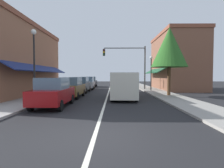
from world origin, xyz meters
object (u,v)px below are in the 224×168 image
at_px(parked_car_nearest_left, 53,93).
at_px(street_lamp_left_near, 34,54).
at_px(parked_car_far_left, 88,83).
at_px(parked_car_third_left, 81,85).
at_px(traffic_signal_mast_arm, 130,60).
at_px(parked_car_distant_left, 91,82).
at_px(van_in_lane, 123,85).
at_px(tree_right_near, 169,47).
at_px(street_lamp_right_mid, 151,67).
at_px(parked_car_second_left, 71,88).

xyz_separation_m(parked_car_nearest_left, street_lamp_left_near, (-1.92, 1.85, 2.54)).
distance_m(parked_car_far_left, street_lamp_left_near, 13.02).
xyz_separation_m(parked_car_third_left, traffic_signal_mast_arm, (5.97, 4.18, 3.17)).
distance_m(parked_car_nearest_left, parked_car_far_left, 14.47).
relative_size(parked_car_third_left, parked_car_distant_left, 1.00).
height_order(van_in_lane, traffic_signal_mast_arm, traffic_signal_mast_arm).
height_order(parked_car_distant_left, tree_right_near, tree_right_near).
xyz_separation_m(parked_car_far_left, street_lamp_left_near, (-1.93, -12.62, 2.54)).
xyz_separation_m(street_lamp_left_near, tree_right_near, (10.62, 4.01, 1.05)).
height_order(parked_car_distant_left, van_in_lane, van_in_lane).
bearing_deg(parked_car_nearest_left, parked_car_distant_left, 90.20).
height_order(parked_car_nearest_left, street_lamp_left_near, street_lamp_left_near).
bearing_deg(parked_car_nearest_left, van_in_lane, 41.03).
xyz_separation_m(parked_car_nearest_left, tree_right_near, (8.69, 5.86, 3.59)).
bearing_deg(street_lamp_right_mid, street_lamp_left_near, -137.08).
bearing_deg(street_lamp_left_near, street_lamp_right_mid, 42.92).
height_order(parked_car_far_left, van_in_lane, van_in_lane).
bearing_deg(parked_car_distant_left, street_lamp_right_mid, -47.85).
xyz_separation_m(parked_car_far_left, tree_right_near, (8.69, -8.62, 3.59)).
xyz_separation_m(parked_car_third_left, tree_right_near, (8.79, -3.79, 3.59)).
distance_m(parked_car_third_left, tree_right_near, 10.22).
xyz_separation_m(parked_car_distant_left, tree_right_near, (8.92, -14.41, 3.59)).
xyz_separation_m(parked_car_nearest_left, parked_car_far_left, (0.01, 14.47, 0.00)).
xyz_separation_m(parked_car_second_left, street_lamp_right_mid, (8.16, 6.46, 2.04)).
bearing_deg(tree_right_near, parked_car_second_left, -172.74).
bearing_deg(parked_car_second_left, traffic_signal_mast_arm, 58.02).
bearing_deg(street_lamp_right_mid, parked_car_third_left, -169.23).
bearing_deg(parked_car_nearest_left, parked_car_far_left, 89.53).
distance_m(parked_car_nearest_left, parked_car_third_left, 9.65).
relative_size(van_in_lane, traffic_signal_mast_arm, 0.89).
relative_size(parked_car_nearest_left, parked_car_distant_left, 1.00).
bearing_deg(street_lamp_right_mid, parked_car_far_left, 158.16).
relative_size(parked_car_distant_left, van_in_lane, 0.79).
xyz_separation_m(van_in_lane, street_lamp_left_near, (-6.36, -2.07, 2.27)).
bearing_deg(parked_car_nearest_left, parked_car_third_left, 90.13).
height_order(traffic_signal_mast_arm, tree_right_near, tree_right_near).
relative_size(parked_car_far_left, parked_car_distant_left, 1.01).
height_order(parked_car_nearest_left, parked_car_third_left, same).
height_order(parked_car_nearest_left, parked_car_far_left, same).
distance_m(parked_car_third_left, traffic_signal_mast_arm, 7.94).
distance_m(traffic_signal_mast_arm, tree_right_near, 8.46).
relative_size(parked_car_far_left, van_in_lane, 0.79).
xyz_separation_m(parked_car_distant_left, street_lamp_left_near, (-1.70, -18.41, 2.54)).
xyz_separation_m(parked_car_distant_left, street_lamp_right_mid, (8.37, -9.05, 2.04)).
height_order(van_in_lane, tree_right_near, tree_right_near).
bearing_deg(street_lamp_left_near, tree_right_near, 20.68).
bearing_deg(traffic_signal_mast_arm, parked_car_distant_left, 133.41).
relative_size(parked_car_distant_left, traffic_signal_mast_arm, 0.70).
distance_m(parked_car_far_left, traffic_signal_mast_arm, 6.70).
bearing_deg(parked_car_distant_left, street_lamp_left_near, -95.88).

